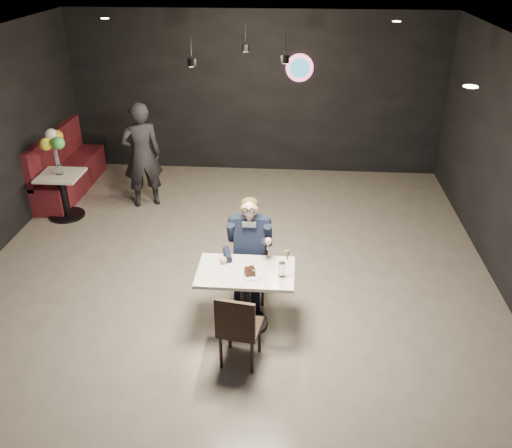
# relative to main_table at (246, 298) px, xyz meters

# --- Properties ---
(floor) EXTENTS (9.00, 9.00, 0.00)m
(floor) POSITION_rel_main_table_xyz_m (-0.27, 0.44, -0.38)
(floor) COLOR gray
(floor) RESTS_ON ground
(wall_sign) EXTENTS (0.50, 0.06, 0.50)m
(wall_sign) POSITION_rel_main_table_xyz_m (0.53, 4.91, 1.62)
(wall_sign) COLOR pink
(wall_sign) RESTS_ON floor
(pendant_lights) EXTENTS (1.40, 1.20, 0.36)m
(pendant_lights) POSITION_rel_main_table_xyz_m (-0.27, 2.44, 2.51)
(pendant_lights) COLOR black
(pendant_lights) RESTS_ON floor
(main_table) EXTENTS (1.10, 0.70, 0.75)m
(main_table) POSITION_rel_main_table_xyz_m (0.00, 0.00, 0.00)
(main_table) COLOR white
(main_table) RESTS_ON floor
(chair_far) EXTENTS (0.42, 0.46, 0.92)m
(chair_far) POSITION_rel_main_table_xyz_m (0.00, 0.55, 0.09)
(chair_far) COLOR black
(chair_far) RESTS_ON floor
(chair_near) EXTENTS (0.49, 0.52, 0.92)m
(chair_near) POSITION_rel_main_table_xyz_m (0.00, -0.62, 0.09)
(chair_near) COLOR black
(chair_near) RESTS_ON floor
(seated_man) EXTENTS (0.60, 0.80, 1.44)m
(seated_man) POSITION_rel_main_table_xyz_m (0.00, 0.55, 0.34)
(seated_man) COLOR black
(seated_man) RESTS_ON floor
(dessert_plate) EXTENTS (0.24, 0.24, 0.01)m
(dessert_plate) POSITION_rel_main_table_xyz_m (0.08, -0.09, 0.38)
(dessert_plate) COLOR white
(dessert_plate) RESTS_ON main_table
(cake_slice) EXTENTS (0.14, 0.12, 0.08)m
(cake_slice) POSITION_rel_main_table_xyz_m (0.05, -0.09, 0.43)
(cake_slice) COLOR black
(cake_slice) RESTS_ON dessert_plate
(mint_leaf) EXTENTS (0.06, 0.04, 0.01)m
(mint_leaf) POSITION_rel_main_table_xyz_m (0.11, -0.12, 0.47)
(mint_leaf) COLOR #2E8D3C
(mint_leaf) RESTS_ON cake_slice
(sundae_glass) EXTENTS (0.08, 0.08, 0.17)m
(sundae_glass) POSITION_rel_main_table_xyz_m (0.41, -0.08, 0.46)
(sundae_glass) COLOR silver
(sundae_glass) RESTS_ON main_table
(wafer_cone) EXTENTS (0.07, 0.07, 0.12)m
(wafer_cone) POSITION_rel_main_table_xyz_m (0.47, -0.04, 0.62)
(wafer_cone) COLOR tan
(wafer_cone) RESTS_ON sundae_glass
(booth_bench) EXTENTS (0.55, 2.20, 1.10)m
(booth_bench) POSITION_rel_main_table_xyz_m (-3.52, 3.59, 0.17)
(booth_bench) COLOR #4C101E
(booth_bench) RESTS_ON floor
(side_table) EXTENTS (0.65, 0.65, 0.82)m
(side_table) POSITION_rel_main_table_xyz_m (-3.22, 2.59, 0.03)
(side_table) COLOR white
(side_table) RESTS_ON floor
(balloon_vase) EXTENTS (0.11, 0.11, 0.16)m
(balloon_vase) POSITION_rel_main_table_xyz_m (-3.22, 2.59, 0.45)
(balloon_vase) COLOR silver
(balloon_vase) RESTS_ON side_table
(balloon_bunch) EXTENTS (0.36, 0.36, 0.60)m
(balloon_bunch) POSITION_rel_main_table_xyz_m (-3.22, 2.59, 0.82)
(balloon_bunch) COLOR #FFF635
(balloon_bunch) RESTS_ON balloon_vase
(passerby) EXTENTS (0.77, 0.66, 1.79)m
(passerby) POSITION_rel_main_table_xyz_m (-2.03, 3.16, 0.52)
(passerby) COLOR black
(passerby) RESTS_ON floor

